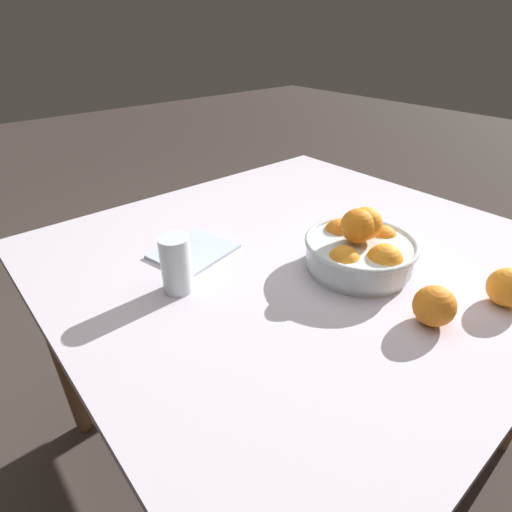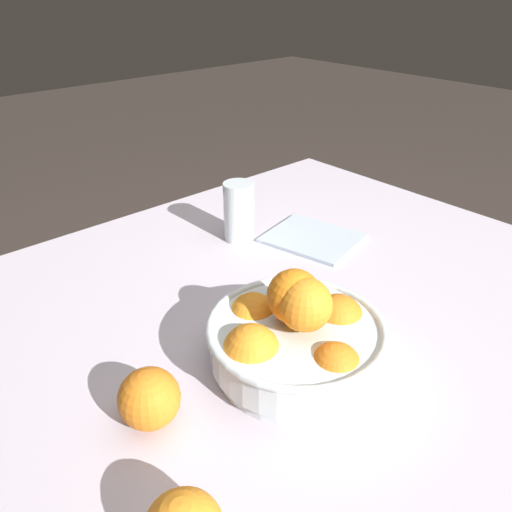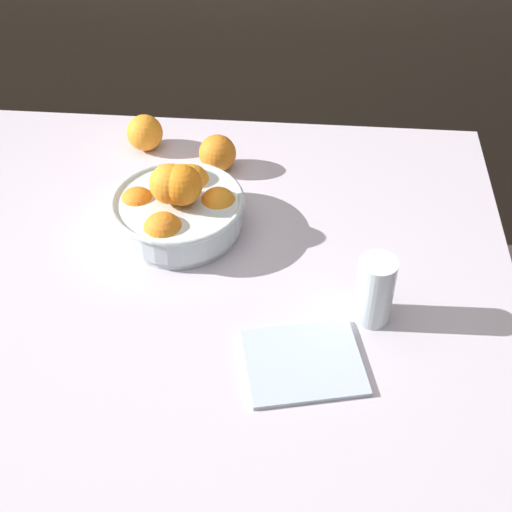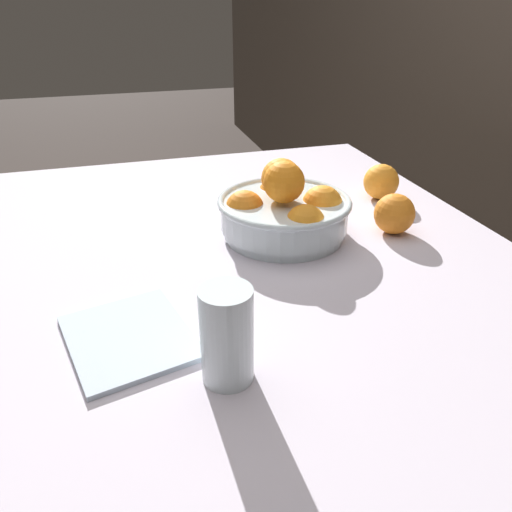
% 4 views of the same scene
% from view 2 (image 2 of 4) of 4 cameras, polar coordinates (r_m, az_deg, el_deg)
% --- Properties ---
extents(dining_table, '(1.18, 1.11, 0.76)m').
position_cam_2_polar(dining_table, '(0.90, 9.36, -10.38)').
color(dining_table, silver).
rests_on(dining_table, ground_plane).
extents(fruit_bowl, '(0.25, 0.25, 0.15)m').
position_cam_2_polar(fruit_bowl, '(0.72, 4.46, -9.22)').
color(fruit_bowl, silver).
rests_on(fruit_bowl, dining_table).
extents(juice_glass, '(0.06, 0.06, 0.13)m').
position_cam_2_polar(juice_glass, '(1.06, -1.97, 4.73)').
color(juice_glass, '#F4A314').
rests_on(juice_glass, dining_table).
extents(orange_loose_near_bowl, '(0.08, 0.08, 0.08)m').
position_cam_2_polar(orange_loose_near_bowl, '(0.66, -12.10, -15.63)').
color(orange_loose_near_bowl, orange).
rests_on(orange_loose_near_bowl, dining_table).
extents(napkin, '(0.22, 0.19, 0.01)m').
position_cam_2_polar(napkin, '(1.08, 6.46, 2.03)').
color(napkin, silver).
rests_on(napkin, dining_table).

